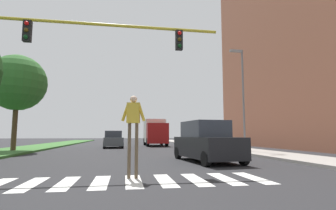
% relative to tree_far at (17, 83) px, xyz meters
% --- Properties ---
extents(ground_plane, '(140.00, 140.00, 0.00)m').
position_rel_tree_far_xyz_m(ground_plane, '(8.42, 7.75, -5.23)').
color(ground_plane, '#262628').
extents(crosswalk, '(7.65, 2.20, 0.01)m').
position_rel_tree_far_xyz_m(crosswalk, '(8.42, -13.71, -5.23)').
color(crosswalk, silver).
rests_on(crosswalk, ground_plane).
extents(median_strip, '(3.99, 64.00, 0.15)m').
position_rel_tree_far_xyz_m(median_strip, '(-0.28, 5.75, -5.16)').
color(median_strip, '#386B2D').
rests_on(median_strip, ground_plane).
extents(tree_far, '(4.26, 4.26, 7.23)m').
position_rel_tree_far_xyz_m(tree_far, '(0.00, 0.00, 0.00)').
color(tree_far, '#4C3823').
rests_on(tree_far, median_strip).
extents(sidewalk_right, '(3.00, 64.00, 0.15)m').
position_rel_tree_far_xyz_m(sidewalk_right, '(17.28, 5.75, -5.16)').
color(sidewalk_right, '#9E9991').
rests_on(sidewalk_right, ground_plane).
extents(traffic_light_gantry, '(10.51, 0.30, 6.00)m').
position_rel_tree_far_xyz_m(traffic_light_gantry, '(4.60, -11.27, -0.81)').
color(traffic_light_gantry, gold).
rests_on(traffic_light_gantry, median_strip).
extents(street_lamp_right, '(1.02, 0.24, 7.50)m').
position_rel_tree_far_xyz_m(street_lamp_right, '(16.69, -3.33, -0.64)').
color(street_lamp_right, slate).
rests_on(street_lamp_right, sidewalk_right).
extents(pedestrian_performer, '(0.75, 0.31, 2.49)m').
position_rel_tree_far_xyz_m(pedestrian_performer, '(8.41, -13.25, -3.57)').
color(pedestrian_performer, brown).
rests_on(pedestrian_performer, ground_plane).
extents(suv_crossing, '(2.43, 4.78, 1.97)m').
position_rel_tree_far_xyz_m(suv_crossing, '(12.10, -8.86, -4.30)').
color(suv_crossing, black).
rests_on(suv_crossing, ground_plane).
extents(sedan_midblock, '(2.21, 4.60, 1.68)m').
position_rel_tree_far_xyz_m(sedan_midblock, '(7.01, 5.81, -4.45)').
color(sedan_midblock, '#474C51').
rests_on(sedan_midblock, ground_plane).
extents(truck_box_delivery, '(2.40, 6.20, 3.10)m').
position_rel_tree_far_xyz_m(truck_box_delivery, '(11.74, 9.78, -3.60)').
color(truck_box_delivery, maroon).
rests_on(truck_box_delivery, ground_plane).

